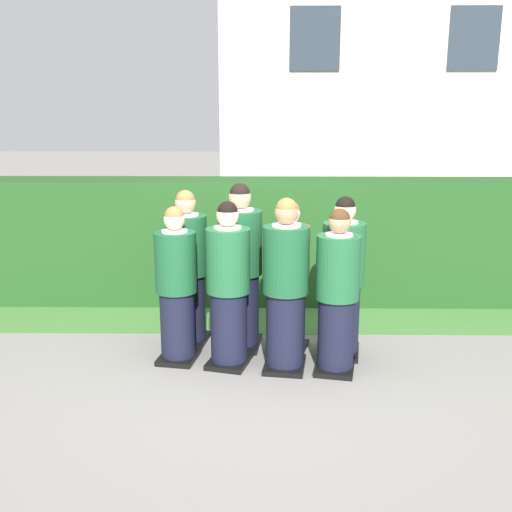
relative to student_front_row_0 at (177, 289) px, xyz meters
name	(u,v)px	position (x,y,z in m)	size (l,w,h in m)	color
ground_plane	(256,365)	(0.78, -0.13, -0.74)	(60.00, 60.00, 0.00)	gray
student_front_row_0	(177,289)	(0.00, 0.00, 0.00)	(0.43, 0.52, 1.56)	black
student_front_row_1	(228,289)	(0.52, -0.10, 0.03)	(0.48, 0.56, 1.62)	black
student_front_row_2	(286,289)	(1.06, -0.19, 0.05)	(0.45, 0.55, 1.67)	black
student_front_row_3	(337,296)	(1.54, -0.24, 0.01)	(0.45, 0.52, 1.58)	black
student_rear_row_0	(187,272)	(0.05, 0.46, 0.05)	(0.45, 0.55, 1.65)	black
student_rear_row_1	(240,271)	(0.61, 0.36, 0.09)	(0.45, 0.57, 1.73)	black
student_in_red_blazer	(289,281)	(1.11, 0.25, 0.01)	(0.46, 0.53, 1.58)	black
student_rear_row_3	(343,281)	(1.65, 0.16, 0.04)	(0.45, 0.52, 1.63)	black
hedge	(258,241)	(0.78, 1.93, 0.05)	(7.00, 0.70, 1.59)	#214C1E
school_building_main	(378,31)	(3.18, 7.36, 3.25)	(6.67, 3.58, 7.80)	beige
lawn_strip	(257,320)	(0.78, 1.13, -0.74)	(7.00, 0.90, 0.01)	#477A38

